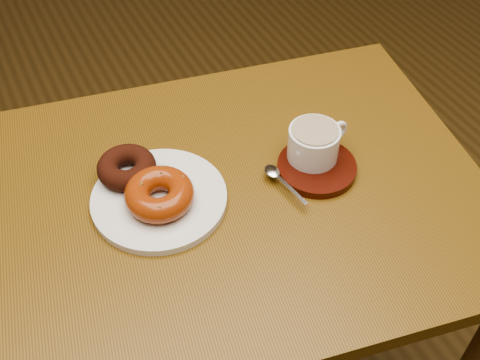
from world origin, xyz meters
name	(u,v)px	position (x,y,z in m)	size (l,w,h in m)	color
cafe_table	(230,239)	(0.06, 0.23, 0.69)	(0.97, 0.80, 0.82)	brown
donut_plate	(159,199)	(-0.05, 0.27, 0.83)	(0.23, 0.23, 0.01)	silver
donut_cinnamon	(127,167)	(-0.08, 0.34, 0.85)	(0.10, 0.10, 0.04)	#33120A
donut_caramel	(159,194)	(-0.06, 0.25, 0.85)	(0.12, 0.12, 0.04)	#8E360F
saucer	(317,167)	(0.22, 0.21, 0.83)	(0.14, 0.14, 0.01)	#360E07
coffee_cup	(314,142)	(0.22, 0.23, 0.86)	(0.12, 0.09, 0.06)	silver
teaspoon	(276,175)	(0.14, 0.22, 0.84)	(0.03, 0.11, 0.01)	silver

